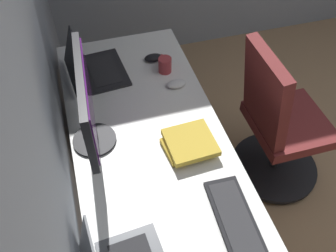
{
  "coord_description": "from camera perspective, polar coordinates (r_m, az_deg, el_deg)",
  "views": [
    {
      "loc": [
        -0.6,
        1.9,
        2.04
      ],
      "look_at": [
        0.34,
        1.63,
        0.95
      ],
      "focal_mm": 39.37,
      "sensor_mm": 36.0,
      "label": 1
    }
  ],
  "objects": [
    {
      "name": "mouse_main",
      "position": [
        2.12,
        -2.28,
        10.52
      ],
      "size": [
        0.06,
        0.1,
        0.03
      ],
      "primitive_type": "ellipsoid",
      "color": "black",
      "rests_on": "desk"
    },
    {
      "name": "coffee_mug",
      "position": [
        2.03,
        -0.5,
        9.51
      ],
      "size": [
        0.11,
        0.07,
        0.09
      ],
      "color": "#A53338",
      "rests_on": "desk"
    },
    {
      "name": "monitor_primary",
      "position": [
        1.56,
        -12.43,
        3.38
      ],
      "size": [
        0.54,
        0.2,
        0.41
      ],
      "color": "black",
      "rests_on": "desk"
    },
    {
      "name": "book_stack_near",
      "position": [
        1.65,
        3.35,
        -2.72
      ],
      "size": [
        0.22,
        0.24,
        0.06
      ],
      "color": "gold",
      "rests_on": "desk"
    },
    {
      "name": "wall_back",
      "position": [
        0.97,
        -21.86,
        -6.53
      ],
      "size": [
        4.8,
        0.1,
        2.6
      ],
      "primitive_type": "cube",
      "color": "#8C939E",
      "rests_on": "ground"
    },
    {
      "name": "office_chair",
      "position": [
        2.21,
        16.56,
        -0.12
      ],
      "size": [
        0.56,
        0.56,
        0.97
      ],
      "color": "maroon",
      "rests_on": "ground"
    },
    {
      "name": "laptop_left",
      "position": [
        2.04,
        -11.73,
        8.96
      ],
      "size": [
        0.36,
        0.33,
        0.22
      ],
      "color": "black",
      "rests_on": "desk"
    },
    {
      "name": "desk",
      "position": [
        1.68,
        -1.65,
        -6.92
      ],
      "size": [
        1.95,
        0.71,
        0.73
      ],
      "color": "white",
      "rests_on": "ground"
    },
    {
      "name": "keyboard_main",
      "position": [
        1.48,
        10.69,
        -14.79
      ],
      "size": [
        0.43,
        0.16,
        0.02
      ],
      "color": "black",
      "rests_on": "desk"
    },
    {
      "name": "mouse_spare",
      "position": [
        1.95,
        1.32,
        6.55
      ],
      "size": [
        0.06,
        0.1,
        0.03
      ],
      "primitive_type": "ellipsoid",
      "color": "silver",
      "rests_on": "desk"
    },
    {
      "name": "drawer_pedestal",
      "position": [
        2.18,
        -5.02,
        -3.21
      ],
      "size": [
        0.4,
        0.51,
        0.69
      ],
      "color": "white",
      "rests_on": "ground"
    }
  ]
}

